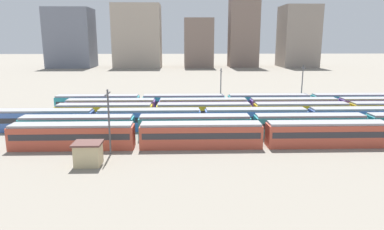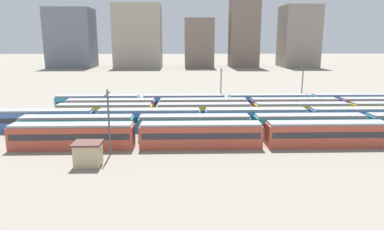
# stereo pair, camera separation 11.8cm
# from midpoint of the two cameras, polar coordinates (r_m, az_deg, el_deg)

# --- Properties ---
(ground_plane) EXTENTS (600.00, 600.00, 0.00)m
(ground_plane) POSITION_cam_midpoint_polar(r_m,az_deg,el_deg) (65.91, -12.54, -1.81)
(ground_plane) COLOR gray
(train_track_1) EXTENTS (74.70, 3.06, 3.75)m
(train_track_1) POSITION_cam_midpoint_polar(r_m,az_deg,el_deg) (57.83, 9.87, -1.75)
(train_track_1) COLOR teal
(train_track_1) RESTS_ON ground_plane
(train_track_2) EXTENTS (74.70, 3.06, 3.75)m
(train_track_2) POSITION_cam_midpoint_polar(r_m,az_deg,el_deg) (61.84, 1.81, -0.63)
(train_track_2) COLOR #4C70BC
(train_track_2) RESTS_ON ground_plane
(train_track_3) EXTENTS (93.60, 3.06, 3.75)m
(train_track_3) POSITION_cam_midpoint_polar(r_m,az_deg,el_deg) (70.68, 17.46, 0.46)
(train_track_3) COLOR yellow
(train_track_3) RESTS_ON ground_plane
(train_track_4) EXTENTS (74.70, 3.06, 3.75)m
(train_track_4) POSITION_cam_midpoint_polar(r_m,az_deg,el_deg) (73.21, 9.29, 1.28)
(train_track_4) COLOR #6B429E
(train_track_4) RESTS_ON ground_plane
(train_track_5) EXTENTS (74.70, 3.06, 3.75)m
(train_track_5) POSITION_cam_midpoint_polar(r_m,az_deg,el_deg) (77.64, 5.73, 2.02)
(train_track_5) COLOR teal
(train_track_5) RESTS_ON ground_plane
(catenary_pole_0) EXTENTS (0.24, 3.20, 9.19)m
(catenary_pole_0) POSITION_cam_midpoint_polar(r_m,az_deg,el_deg) (49.10, -13.41, -0.58)
(catenary_pole_0) COLOR #4C4C51
(catenary_pole_0) RESTS_ON ground_plane
(catenary_pole_1) EXTENTS (0.24, 3.20, 9.92)m
(catenary_pole_1) POSITION_cam_midpoint_polar(r_m,az_deg,el_deg) (83.96, 17.64, 4.77)
(catenary_pole_1) COLOR #4C4C51
(catenary_pole_1) RESTS_ON ground_plane
(catenary_pole_3) EXTENTS (0.24, 3.20, 9.29)m
(catenary_pole_3) POSITION_cam_midpoint_polar(r_m,az_deg,el_deg) (79.72, 4.80, 4.70)
(catenary_pole_3) COLOR #4C4C51
(catenary_pole_3) RESTS_ON ground_plane
(signal_hut) EXTENTS (3.60, 3.00, 3.04)m
(signal_hut) POSITION_cam_midpoint_polar(r_m,az_deg,el_deg) (46.57, -16.59, -6.05)
(signal_hut) COLOR #C6B284
(signal_hut) RESTS_ON ground_plane
(distant_building_0) EXTENTS (23.88, 19.45, 31.73)m
(distant_building_0) POSITION_cam_midpoint_polar(r_m,az_deg,el_deg) (206.19, -19.14, 11.81)
(distant_building_0) COLOR slate
(distant_building_0) RESTS_ON ground_plane
(distant_building_1) EXTENTS (25.67, 18.11, 33.86)m
(distant_building_1) POSITION_cam_midpoint_polar(r_m,az_deg,el_deg) (198.57, -8.83, 12.65)
(distant_building_1) COLOR #A89989
(distant_building_1) RESTS_ON ground_plane
(distant_building_2) EXTENTS (15.70, 19.58, 26.39)m
(distant_building_2) POSITION_cam_midpoint_polar(r_m,az_deg,el_deg) (197.35, 1.15, 11.71)
(distant_building_2) COLOR #7A665B
(distant_building_2) RESTS_ON ground_plane
(distant_building_3) EXTENTS (15.91, 12.56, 43.85)m
(distant_building_3) POSITION_cam_midpoint_polar(r_m,az_deg,el_deg) (200.19, 8.56, 14.09)
(distant_building_3) COLOR #7A665B
(distant_building_3) RESTS_ON ground_plane
(distant_building_4) EXTENTS (19.22, 20.52, 33.36)m
(distant_building_4) POSITION_cam_midpoint_polar(r_m,az_deg,el_deg) (207.61, 17.07, 12.18)
(distant_building_4) COLOR gray
(distant_building_4) RESTS_ON ground_plane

